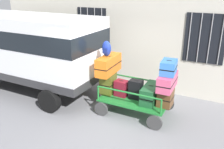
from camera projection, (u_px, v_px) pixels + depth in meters
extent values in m
plane|color=gray|center=(104.00, 114.00, 6.99)|extent=(40.00, 40.00, 0.00)
cube|color=beige|center=(139.00, 17.00, 8.18)|extent=(12.00, 0.30, 5.00)
cube|color=black|center=(92.00, 28.00, 8.99)|extent=(1.20, 0.04, 1.50)
cylinder|color=gray|center=(81.00, 28.00, 9.15)|extent=(0.03, 0.03, 1.50)
cylinder|color=gray|center=(88.00, 28.00, 9.02)|extent=(0.03, 0.03, 1.50)
cylinder|color=gray|center=(95.00, 29.00, 8.89)|extent=(0.03, 0.03, 1.50)
cylinder|color=gray|center=(102.00, 29.00, 8.76)|extent=(0.03, 0.03, 1.50)
cube|color=black|center=(205.00, 39.00, 7.25)|extent=(1.20, 0.04, 1.50)
cylinder|color=gray|center=(189.00, 38.00, 7.42)|extent=(0.03, 0.03, 1.50)
cylinder|color=gray|center=(199.00, 38.00, 7.29)|extent=(0.03, 0.03, 1.50)
cylinder|color=gray|center=(210.00, 39.00, 7.15)|extent=(0.03, 0.03, 1.50)
cylinder|color=gray|center=(221.00, 40.00, 7.02)|extent=(0.03, 0.03, 1.50)
cube|color=silver|center=(30.00, 45.00, 8.13)|extent=(4.99, 2.05, 1.94)
cube|color=black|center=(29.00, 35.00, 8.01)|extent=(5.01, 2.07, 0.55)
cube|color=#2D2D30|center=(33.00, 69.00, 8.42)|extent=(5.03, 2.09, 0.24)
cylinder|color=black|center=(49.00, 101.00, 7.03)|extent=(0.70, 0.22, 0.70)
cube|color=#1E722D|center=(135.00, 99.00, 6.94)|extent=(1.91, 1.16, 0.05)
cylinder|color=#383838|center=(154.00, 123.00, 6.18)|extent=(0.41, 0.06, 0.41)
cylinder|color=#383838|center=(167.00, 104.00, 7.18)|extent=(0.41, 0.06, 0.41)
cylinder|color=#383838|center=(101.00, 109.00, 6.86)|extent=(0.41, 0.06, 0.41)
cylinder|color=#383838|center=(120.00, 93.00, 7.86)|extent=(0.41, 0.06, 0.41)
cylinder|color=#1E722D|center=(161.00, 107.00, 6.01)|extent=(0.04, 0.04, 0.40)
cylinder|color=#1E722D|center=(172.00, 91.00, 6.91)|extent=(0.04, 0.04, 0.40)
cylinder|color=#1E722D|center=(98.00, 93.00, 6.81)|extent=(0.04, 0.04, 0.40)
cylinder|color=#1E722D|center=(115.00, 80.00, 7.71)|extent=(0.04, 0.04, 0.40)
cylinder|color=#1E722D|center=(128.00, 93.00, 6.34)|extent=(1.83, 0.04, 0.04)
cylinder|color=#1E722D|center=(143.00, 79.00, 7.24)|extent=(1.83, 0.04, 0.04)
cube|color=#4C5119|center=(108.00, 83.00, 7.18)|extent=(0.37, 0.45, 0.62)
cube|color=black|center=(108.00, 83.00, 7.18)|extent=(0.38, 0.46, 0.02)
cube|color=black|center=(108.00, 74.00, 7.07)|extent=(0.13, 0.03, 0.02)
cube|color=orange|center=(109.00, 65.00, 7.01)|extent=(0.42, 1.05, 0.51)
cube|color=black|center=(109.00, 65.00, 7.01)|extent=(0.43, 1.07, 0.02)
cube|color=black|center=(109.00, 56.00, 6.92)|extent=(0.13, 0.04, 0.02)
cube|color=maroon|center=(121.00, 88.00, 7.02)|extent=(0.38, 0.30, 0.47)
cube|color=black|center=(121.00, 88.00, 7.02)|extent=(0.39, 0.31, 0.02)
cube|color=black|center=(121.00, 81.00, 6.94)|extent=(0.13, 0.04, 0.02)
cube|color=black|center=(136.00, 89.00, 6.85)|extent=(0.36, 0.27, 0.55)
cube|color=black|center=(136.00, 89.00, 6.85)|extent=(0.37, 0.28, 0.02)
cube|color=black|center=(136.00, 81.00, 6.75)|extent=(0.13, 0.03, 0.02)
cube|color=#194C28|center=(151.00, 93.00, 6.69)|extent=(0.42, 0.92, 0.47)
cube|color=black|center=(151.00, 93.00, 6.69)|extent=(0.43, 0.94, 0.02)
cube|color=black|center=(151.00, 86.00, 6.61)|extent=(0.13, 0.04, 0.02)
cube|color=brown|center=(165.00, 97.00, 6.44)|extent=(0.37, 0.43, 0.47)
cube|color=black|center=(165.00, 97.00, 6.44)|extent=(0.38, 0.44, 0.02)
cube|color=black|center=(166.00, 90.00, 6.36)|extent=(0.13, 0.03, 0.02)
cube|color=#CC4C72|center=(167.00, 81.00, 6.34)|extent=(0.40, 0.93, 0.40)
cube|color=black|center=(167.00, 81.00, 6.34)|extent=(0.41, 0.94, 0.02)
cube|color=black|center=(168.00, 74.00, 6.28)|extent=(0.13, 0.03, 0.02)
cube|color=#3372C6|center=(169.00, 67.00, 6.21)|extent=(0.41, 0.60, 0.36)
cube|color=black|center=(169.00, 67.00, 6.21)|extent=(0.42, 0.61, 0.02)
cube|color=black|center=(169.00, 61.00, 6.15)|extent=(0.13, 0.04, 0.02)
ellipsoid|color=navy|center=(107.00, 49.00, 6.84)|extent=(0.27, 0.19, 0.44)
cube|color=navy|center=(105.00, 51.00, 6.78)|extent=(0.14, 0.06, 0.15)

